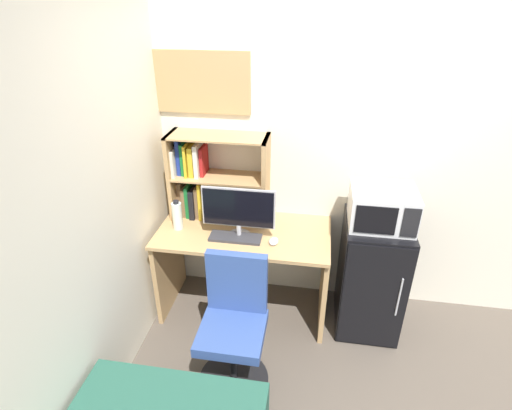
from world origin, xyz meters
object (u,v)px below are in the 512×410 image
(keyboard, at_px, (235,238))
(water_bottle, at_px, (177,216))
(desk_chair, at_px, (234,331))
(hutch_bookshelf, at_px, (204,176))
(computer_mouse, at_px, (274,241))
(microwave, at_px, (382,207))
(monitor, at_px, (238,210))
(mini_fridge, at_px, (371,275))
(wall_corkboard, at_px, (199,82))

(keyboard, xyz_separation_m, water_bottle, (-0.46, 0.08, 0.10))
(desk_chair, bearing_deg, water_bottle, 131.54)
(hutch_bookshelf, xyz_separation_m, computer_mouse, (0.59, -0.33, -0.33))
(microwave, height_order, desk_chair, microwave)
(monitor, height_order, keyboard, monitor)
(hutch_bookshelf, relative_size, mini_fridge, 0.82)
(hutch_bookshelf, xyz_separation_m, wall_corkboard, (-0.03, 0.12, 0.69))
(keyboard, height_order, wall_corkboard, wall_corkboard)
(keyboard, height_order, desk_chair, desk_chair)
(hutch_bookshelf, distance_m, computer_mouse, 0.75)
(monitor, bearing_deg, keyboard, -118.56)
(monitor, xyz_separation_m, water_bottle, (-0.48, 0.04, -0.11))
(hutch_bookshelf, height_order, mini_fridge, hutch_bookshelf)
(keyboard, height_order, computer_mouse, computer_mouse)
(computer_mouse, distance_m, microwave, 0.80)
(keyboard, bearing_deg, computer_mouse, -1.67)
(microwave, relative_size, desk_chair, 0.47)
(hutch_bookshelf, distance_m, keyboard, 0.56)
(desk_chair, relative_size, wall_corkboard, 1.24)
(microwave, bearing_deg, desk_chair, -143.32)
(wall_corkboard, bearing_deg, hutch_bookshelf, -74.80)
(desk_chair, bearing_deg, mini_fridge, 36.56)
(keyboard, bearing_deg, mini_fridge, 6.78)
(microwave, bearing_deg, wall_corkboard, 166.93)
(hutch_bookshelf, relative_size, monitor, 1.41)
(hutch_bookshelf, bearing_deg, monitor, -41.30)
(mini_fridge, bearing_deg, microwave, 89.92)
(microwave, xyz_separation_m, wall_corkboard, (-1.36, 0.32, 0.74))
(water_bottle, relative_size, mini_fridge, 0.26)
(hutch_bookshelf, bearing_deg, wall_corkboard, 105.20)
(keyboard, bearing_deg, water_bottle, 170.77)
(mini_fridge, relative_size, wall_corkboard, 1.21)
(mini_fridge, bearing_deg, hutch_bookshelf, 171.38)
(hutch_bookshelf, xyz_separation_m, mini_fridge, (1.33, -0.20, -0.65))
(mini_fridge, xyz_separation_m, desk_chair, (-0.92, -0.68, -0.04))
(monitor, distance_m, keyboard, 0.21)
(computer_mouse, relative_size, mini_fridge, 0.12)
(hutch_bookshelf, relative_size, wall_corkboard, 1.00)
(desk_chair, bearing_deg, wall_corkboard, 113.63)
(mini_fridge, distance_m, microwave, 0.59)
(wall_corkboard, bearing_deg, keyboard, -52.50)
(keyboard, distance_m, microwave, 1.07)
(wall_corkboard, bearing_deg, mini_fridge, -13.19)
(hutch_bookshelf, height_order, water_bottle, hutch_bookshelf)
(computer_mouse, bearing_deg, monitor, 170.39)
(monitor, relative_size, computer_mouse, 5.06)
(computer_mouse, relative_size, wall_corkboard, 0.14)
(keyboard, xyz_separation_m, mini_fridge, (1.02, 0.12, -0.31))
(monitor, xyz_separation_m, microwave, (1.00, 0.09, 0.07))
(monitor, bearing_deg, wall_corkboard, 131.54)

